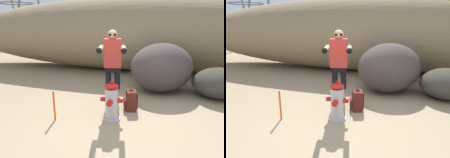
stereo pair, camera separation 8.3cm
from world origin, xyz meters
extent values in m
cube|color=#998466|center=(0.00, 0.00, -0.02)|extent=(56.00, 56.00, 0.04)
ellipsoid|color=#897556|center=(0.00, 4.43, 1.40)|extent=(15.93, 3.20, 2.79)
cylinder|color=#B2B2B7|center=(-0.12, -0.08, 0.02)|extent=(0.35, 0.35, 0.04)
cylinder|color=#B2B2B7|center=(-0.12, -0.08, 0.34)|extent=(0.26, 0.26, 0.61)
ellipsoid|color=red|center=(-0.12, -0.08, 0.70)|extent=(0.27, 0.27, 0.10)
cylinder|color=red|center=(-0.12, -0.08, 0.77)|extent=(0.06, 0.06, 0.05)
cylinder|color=red|center=(-0.30, -0.08, 0.42)|extent=(0.09, 0.09, 0.09)
cylinder|color=red|center=(0.05, -0.08, 0.42)|extent=(0.09, 0.09, 0.09)
cylinder|color=red|center=(-0.12, -0.26, 0.42)|extent=(0.11, 0.09, 0.11)
cube|color=beige|center=(-0.13, 0.52, 0.04)|extent=(0.15, 0.27, 0.09)
cylinder|color=white|center=(-0.14, 0.58, 0.21)|extent=(0.10, 0.10, 0.24)
cylinder|color=tan|center=(-0.14, 0.58, 0.38)|extent=(0.10, 0.10, 0.10)
cylinder|color=black|center=(-0.14, 0.58, 0.64)|extent=(0.13, 0.13, 0.43)
cube|color=beige|center=(-0.33, 0.48, 0.04)|extent=(0.15, 0.27, 0.09)
cylinder|color=white|center=(-0.34, 0.54, 0.21)|extent=(0.10, 0.10, 0.24)
cylinder|color=tan|center=(-0.34, 0.54, 0.38)|extent=(0.10, 0.10, 0.10)
cylinder|color=black|center=(-0.34, 0.54, 0.64)|extent=(0.13, 0.13, 0.43)
cube|color=black|center=(-0.24, 0.56, 0.91)|extent=(0.35, 0.26, 0.16)
cube|color=#B2332D|center=(-0.22, 0.44, 1.25)|extent=(0.40, 0.30, 0.59)
cube|color=#511E19|center=(-0.26, 0.64, 1.28)|extent=(0.30, 0.21, 0.40)
sphere|color=tan|center=(-0.22, 0.42, 1.63)|extent=(0.20, 0.20, 0.20)
cube|color=black|center=(-0.20, 0.34, 1.63)|extent=(0.15, 0.05, 0.04)
cylinder|color=tan|center=(0.07, 0.12, 1.39)|extent=(0.20, 0.59, 0.09)
sphere|color=black|center=(0.11, -0.15, 1.39)|extent=(0.11, 0.11, 0.11)
cylinder|color=tan|center=(-0.37, 0.03, 1.39)|extent=(0.20, 0.59, 0.09)
sphere|color=black|center=(-0.32, -0.23, 1.39)|extent=(0.11, 0.11, 0.11)
cube|color=#511E19|center=(0.19, 0.46, 0.22)|extent=(0.27, 0.34, 0.44)
cube|color=#511E19|center=(0.07, 0.42, 0.15)|extent=(0.11, 0.22, 0.20)
torus|color=black|center=(0.19, 0.46, 0.46)|extent=(0.10, 0.10, 0.02)
cube|color=black|center=(0.33, 0.41, 0.22)|extent=(0.04, 0.06, 0.37)
cube|color=black|center=(0.28, 0.57, 0.22)|extent=(0.04, 0.06, 0.37)
ellipsoid|color=#433938|center=(0.84, 1.92, 0.67)|extent=(2.28, 2.20, 1.33)
ellipsoid|color=#37342B|center=(2.28, 1.73, 0.38)|extent=(1.78, 1.73, 0.76)
cylinder|color=#47331E|center=(-4.14, 11.52, 0.55)|extent=(0.23, 0.23, 1.11)
cone|color=#143D19|center=(-4.14, 11.52, 2.80)|extent=(1.93, 1.93, 3.37)
cylinder|color=#47331E|center=(-2.58, 9.64, 0.61)|extent=(0.27, 0.27, 1.23)
cone|color=#143D19|center=(-2.58, 9.64, 2.42)|extent=(2.21, 2.21, 2.40)
cylinder|color=#47331E|center=(-0.53, 8.94, 0.51)|extent=(0.27, 0.27, 1.01)
cone|color=#143D19|center=(-0.53, 8.94, 2.17)|extent=(2.26, 2.26, 2.32)
cylinder|color=#47331E|center=(0.59, 11.45, 0.88)|extent=(0.23, 0.23, 1.76)
cylinder|color=#47331E|center=(2.72, 11.12, 0.52)|extent=(0.22, 0.22, 1.04)
cone|color=#143D19|center=(2.72, 11.12, 2.34)|extent=(1.87, 1.87, 2.60)
cylinder|color=#47331E|center=(3.58, 8.64, 0.66)|extent=(0.35, 0.35, 1.32)
cone|color=#143D19|center=(3.58, 8.64, 2.83)|extent=(2.91, 2.91, 3.01)
cylinder|color=slate|center=(-9.49, 12.87, 3.32)|extent=(0.94, 0.94, 6.67)
cylinder|color=slate|center=(-12.06, 12.87, 3.32)|extent=(0.94, 0.94, 6.67)
cylinder|color=slate|center=(-9.49, 10.30, 3.32)|extent=(0.94, 0.94, 6.67)
torus|color=slate|center=(-10.78, 11.59, 3.32)|extent=(2.77, 2.77, 0.10)
cylinder|color=#E55914|center=(-1.21, -0.35, 0.30)|extent=(0.04, 0.04, 0.60)
camera|label=1|loc=(0.68, -3.64, 1.88)|focal=32.18mm
camera|label=2|loc=(0.76, -3.62, 1.88)|focal=32.18mm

